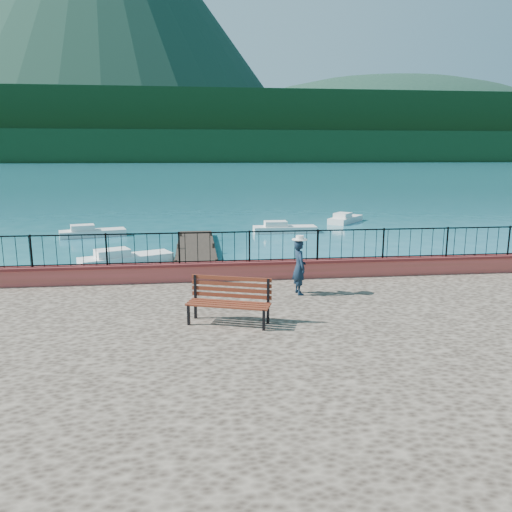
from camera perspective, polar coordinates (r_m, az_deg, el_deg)
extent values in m
plane|color=#19596B|center=(12.93, 2.43, -11.81)|extent=(2000.00, 2000.00, 0.00)
cube|color=#332821|center=(7.55, 10.67, -25.60)|extent=(30.00, 20.00, 1.20)
cube|color=#C34649|center=(15.95, 0.33, -1.60)|extent=(28.00, 0.46, 0.58)
cube|color=black|center=(15.79, 0.33, 1.10)|extent=(27.00, 0.05, 0.95)
cube|color=#2D231C|center=(24.22, -6.87, -0.34)|extent=(2.00, 16.00, 0.30)
cube|color=black|center=(311.73, -6.72, 12.27)|extent=(900.00, 60.00, 18.00)
cube|color=black|center=(372.08, -6.83, 14.16)|extent=(900.00, 120.00, 44.00)
cone|color=#142D23|center=(744.73, -17.58, 25.51)|extent=(560.00, 560.00, 380.00)
ellipsoid|color=#142D23|center=(613.30, 14.55, 10.79)|extent=(448.00, 384.00, 180.00)
cube|color=black|center=(11.79, -3.17, -6.65)|extent=(2.04, 1.20, 0.49)
cube|color=maroon|center=(11.91, -2.82, -3.73)|extent=(1.87, 0.72, 0.60)
imported|color=#101F30|center=(14.17, 4.97, -1.28)|extent=(0.44, 0.61, 1.57)
cylinder|color=white|center=(14.01, 5.03, 2.09)|extent=(0.44, 0.44, 0.12)
cube|color=white|center=(24.35, -14.62, 0.03)|extent=(4.43, 2.93, 0.80)
cube|color=silver|center=(33.09, -18.17, 2.82)|extent=(4.18, 2.32, 0.80)
cube|color=silver|center=(33.07, 3.32, 3.37)|extent=(4.15, 1.35, 0.80)
cube|color=silver|center=(38.61, 10.20, 4.40)|extent=(3.43, 3.74, 0.80)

